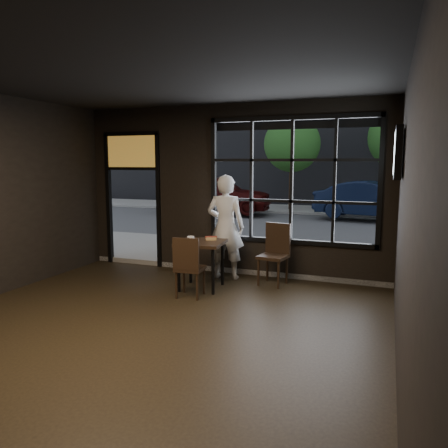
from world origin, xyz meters
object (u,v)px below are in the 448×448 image
at_px(cafe_table, 201,265).
at_px(man, 226,227).
at_px(navy_car, 373,200).
at_px(chair_near, 190,266).

height_order(cafe_table, man, man).
distance_m(man, navy_car, 9.41).
bearing_deg(navy_car, chair_near, 176.48).
distance_m(cafe_table, navy_car, 10.22).
xyz_separation_m(man, navy_car, (2.26, 9.14, -0.18)).
height_order(chair_near, navy_car, navy_car).
xyz_separation_m(cafe_table, chair_near, (0.02, -0.48, 0.08)).
bearing_deg(navy_car, cafe_table, 175.75).
relative_size(chair_near, navy_car, 0.24).
bearing_deg(chair_near, man, -100.82).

